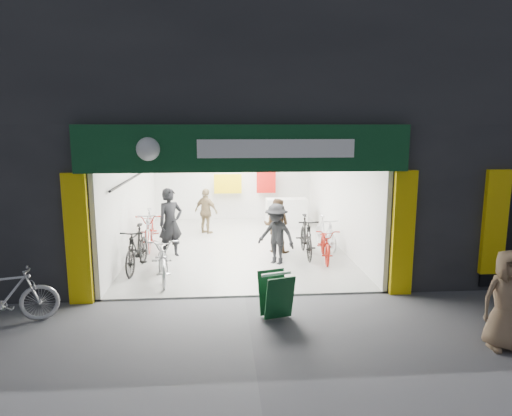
{
  "coord_description": "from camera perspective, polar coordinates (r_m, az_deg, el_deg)",
  "views": [
    {
      "loc": [
        -0.47,
        -8.89,
        3.47
      ],
      "look_at": [
        0.35,
        1.5,
        1.59
      ],
      "focal_mm": 32.0,
      "sensor_mm": 36.0,
      "label": 1
    }
  ],
  "objects": [
    {
      "name": "sandwich_board",
      "position": [
        8.46,
        2.51,
        -10.67
      ],
      "size": [
        0.67,
        0.68,
        0.83
      ],
      "rotation": [
        0.0,
        0.0,
        0.28
      ],
      "color": "#10421F",
      "rests_on": "ground"
    },
    {
      "name": "customer_a",
      "position": [
        12.25,
        -10.64,
        -1.91
      ],
      "size": [
        0.82,
        0.74,
        1.87
      ],
      "primitive_type": "imported",
      "rotation": [
        0.0,
        0.0,
        0.56
      ],
      "color": "black",
      "rests_on": "ground"
    },
    {
      "name": "bike_right_back",
      "position": [
        13.15,
        8.69,
        -3.08
      ],
      "size": [
        0.68,
        1.63,
        0.95
      ],
      "primitive_type": "imported",
      "rotation": [
        0.0,
        0.0,
        0.15
      ],
      "color": "#B4B3B8",
      "rests_on": "ground"
    },
    {
      "name": "bike_left_front",
      "position": [
        10.65,
        -11.56,
        -6.06
      ],
      "size": [
        1.0,
        2.08,
        1.05
      ],
      "primitive_type": "imported",
      "rotation": [
        0.0,
        0.0,
        0.16
      ],
      "color": "#B4B4B9",
      "rests_on": "ground"
    },
    {
      "name": "bike_left_midfront",
      "position": [
        11.37,
        -14.68,
        -4.96
      ],
      "size": [
        0.71,
        1.9,
        1.12
      ],
      "primitive_type": "imported",
      "rotation": [
        0.0,
        0.0,
        -0.1
      ],
      "color": "black",
      "rests_on": "ground"
    },
    {
      "name": "customer_b",
      "position": [
        12.57,
        2.58,
        -2.25
      ],
      "size": [
        0.9,
        0.81,
        1.52
      ],
      "primitive_type": "imported",
      "rotation": [
        0.0,
        0.0,
        2.76
      ],
      "color": "#332417",
      "rests_on": "ground"
    },
    {
      "name": "customer_d",
      "position": [
        14.76,
        -6.24,
        -0.46
      ],
      "size": [
        0.93,
        0.82,
        1.51
      ],
      "primitive_type": "imported",
      "rotation": [
        0.0,
        0.0,
        2.5
      ],
      "color": "olive",
      "rests_on": "ground"
    },
    {
      "name": "customer_c",
      "position": [
        11.45,
        2.56,
        -3.36
      ],
      "size": [
        1.16,
        1.08,
        1.57
      ],
      "primitive_type": "imported",
      "rotation": [
        0.0,
        0.0,
        -0.65
      ],
      "color": "black",
      "rests_on": "ground"
    },
    {
      "name": "parked_bike",
      "position": [
        9.24,
        -28.87,
        -9.69
      ],
      "size": [
        1.82,
        0.99,
        1.05
      ],
      "primitive_type": "imported",
      "rotation": [
        0.0,
        0.0,
        1.87
      ],
      "color": "#B2B2B7",
      "rests_on": "ground"
    },
    {
      "name": "bike_left_midback",
      "position": [
        13.47,
        -13.07,
        -2.7
      ],
      "size": [
        0.85,
        2.04,
        1.05
      ],
      "primitive_type": "imported",
      "rotation": [
        0.0,
        0.0,
        0.08
      ],
      "color": "maroon",
      "rests_on": "ground"
    },
    {
      "name": "bike_right_front",
      "position": [
        12.3,
        6.28,
        -3.57
      ],
      "size": [
        0.58,
        1.86,
        1.11
      ],
      "primitive_type": "imported",
      "rotation": [
        0.0,
        0.0,
        -0.03
      ],
      "color": "black",
      "rests_on": "ground"
    },
    {
      "name": "pedestrian_near",
      "position": [
        8.23,
        28.84,
        -10.06
      ],
      "size": [
        0.81,
        0.55,
        1.6
      ],
      "primitive_type": "imported",
      "rotation": [
        0.0,
        0.0,
        -0.05
      ],
      "color": "#80654A",
      "rests_on": "ground"
    },
    {
      "name": "ground",
      "position": [
        9.56,
        -1.39,
        -11.09
      ],
      "size": [
        60.0,
        60.0,
        0.0
      ],
      "primitive_type": "plane",
      "color": "#56565B",
      "rests_on": "ground"
    },
    {
      "name": "bike_right_mid",
      "position": [
        12.04,
        8.69,
        -4.44
      ],
      "size": [
        0.8,
        1.77,
        0.9
      ],
      "primitive_type": "imported",
      "rotation": [
        0.0,
        0.0,
        -0.12
      ],
      "color": "#9C180E",
      "rests_on": "ground"
    },
    {
      "name": "bike_left_back",
      "position": [
        13.28,
        -13.2,
        -2.68
      ],
      "size": [
        0.69,
        1.93,
        1.14
      ],
      "primitive_type": "imported",
      "rotation": [
        0.0,
        0.0,
        0.08
      ],
      "color": "#ABABB0",
      "rests_on": "ground"
    },
    {
      "name": "building",
      "position": [
        13.97,
        1.21,
        13.67
      ],
      "size": [
        17.0,
        10.27,
        8.0
      ],
      "color": "#232326",
      "rests_on": "ground"
    }
  ]
}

